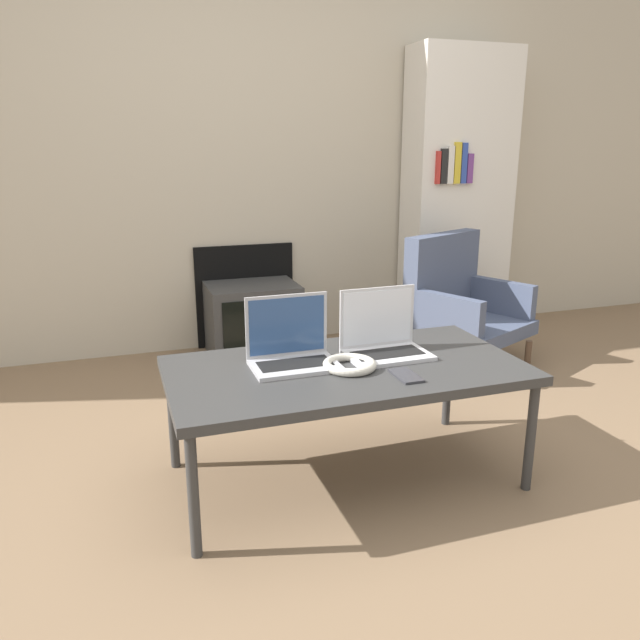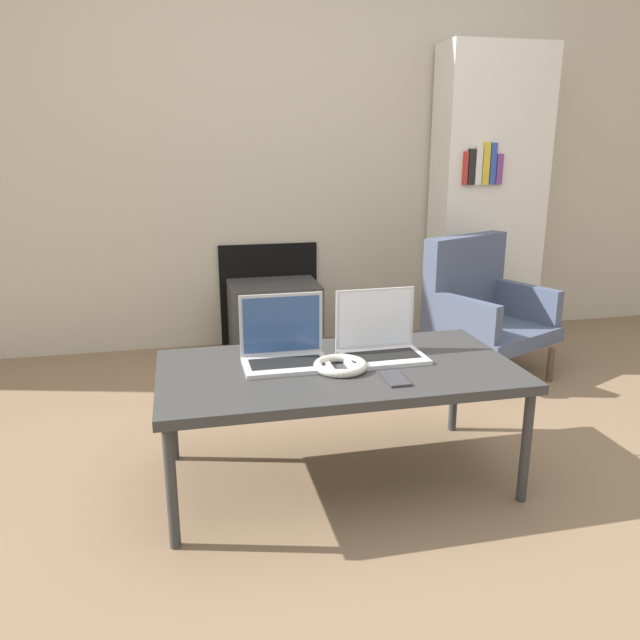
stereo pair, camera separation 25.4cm
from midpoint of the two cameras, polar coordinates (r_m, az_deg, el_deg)
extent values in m
plane|color=#7A6047|center=(2.32, 1.01, -16.76)|extent=(14.00, 14.00, 0.00)
cube|color=#B7AD99|center=(3.93, -9.40, 16.40)|extent=(7.00, 0.06, 2.60)
cube|color=black|center=(4.00, -8.71, 2.23)|extent=(0.62, 0.03, 0.64)
cube|color=#333333|center=(2.30, -0.76, -4.67)|extent=(1.31, 0.68, 0.04)
cylinder|color=#333333|center=(2.04, -15.17, -15.35)|extent=(0.04, 0.04, 0.42)
cylinder|color=#333333|center=(2.41, 15.83, -10.34)|extent=(0.04, 0.04, 0.42)
cylinder|color=#333333|center=(2.57, -16.14, -8.63)|extent=(0.04, 0.04, 0.42)
cylinder|color=#333333|center=(2.87, 9.14, -5.55)|extent=(0.04, 0.04, 0.42)
cube|color=#B2B2B7|center=(2.28, -5.50, -4.24)|extent=(0.32, 0.21, 0.02)
cube|color=black|center=(2.28, -5.51, -4.03)|extent=(0.27, 0.12, 0.00)
cube|color=#B2B2B7|center=(2.34, -6.17, -0.52)|extent=(0.32, 0.01, 0.24)
cube|color=#2D4C7F|center=(2.33, -6.14, -0.55)|extent=(0.29, 0.00, 0.21)
cube|color=silver|center=(2.39, 3.18, -3.27)|extent=(0.32, 0.22, 0.02)
cube|color=black|center=(2.39, 3.19, -3.06)|extent=(0.27, 0.12, 0.00)
cube|color=silver|center=(2.44, 2.29, 0.26)|extent=(0.32, 0.01, 0.24)
cube|color=white|center=(2.44, 2.34, 0.24)|extent=(0.29, 0.01, 0.21)
torus|color=beige|center=(2.26, -0.40, -4.15)|extent=(0.20, 0.20, 0.03)
cube|color=#333338|center=(2.20, 4.60, -5.14)|extent=(0.07, 0.15, 0.01)
cube|color=#383838|center=(3.82, -8.08, 0.04)|extent=(0.54, 0.40, 0.43)
cube|color=black|center=(3.63, -7.48, -0.79)|extent=(0.44, 0.01, 0.34)
cube|color=#47516B|center=(3.65, 11.66, -0.71)|extent=(0.76, 0.73, 0.08)
cube|color=#47516B|center=(3.70, 9.17, 4.13)|extent=(0.58, 0.34, 0.48)
cube|color=#47516B|center=(3.40, 9.20, 0.67)|extent=(0.25, 0.46, 0.20)
cube|color=#47516B|center=(3.83, 14.08, 2.09)|extent=(0.25, 0.46, 0.20)
cylinder|color=#4C3828|center=(3.40, 9.75, -4.26)|extent=(0.04, 0.04, 0.19)
cylinder|color=#4C3828|center=(3.65, 16.60, -3.28)|extent=(0.04, 0.04, 0.19)
cylinder|color=#4C3828|center=(3.76, 6.64, -2.14)|extent=(0.04, 0.04, 0.19)
cylinder|color=#4C3828|center=(3.99, 13.07, -1.39)|extent=(0.04, 0.04, 0.19)
cube|color=silver|center=(4.22, 10.75, 11.07)|extent=(0.68, 0.30, 1.83)
cube|color=#B22D28|center=(3.95, 8.89, 13.60)|extent=(0.03, 0.02, 0.20)
cube|color=black|center=(3.97, 9.41, 13.69)|extent=(0.04, 0.02, 0.21)
cube|color=silver|center=(3.99, 10.02, 13.80)|extent=(0.04, 0.02, 0.23)
cube|color=gold|center=(4.02, 10.64, 13.93)|extent=(0.04, 0.02, 0.25)
cube|color=#2D479E|center=(4.04, 11.22, 13.88)|extent=(0.04, 0.02, 0.24)
cube|color=#6B387F|center=(4.06, 11.76, 13.41)|extent=(0.04, 0.02, 0.18)
camera|label=1|loc=(0.13, -92.86, -0.81)|focal=35.00mm
camera|label=2|loc=(0.13, 87.14, 0.81)|focal=35.00mm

